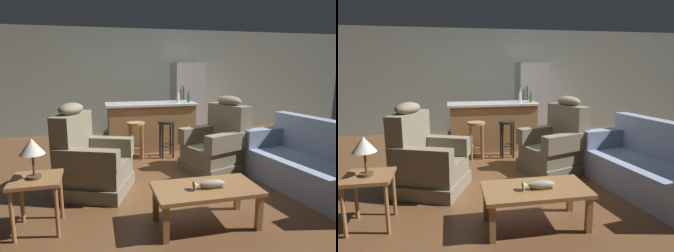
{
  "view_description": "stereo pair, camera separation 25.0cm",
  "coord_description": "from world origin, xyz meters",
  "views": [
    {
      "loc": [
        -1.1,
        -4.55,
        1.64
      ],
      "look_at": [
        -0.0,
        -0.1,
        0.75
      ],
      "focal_mm": 32.0,
      "sensor_mm": 36.0,
      "label": 1
    },
    {
      "loc": [
        -0.86,
        -4.6,
        1.64
      ],
      "look_at": [
        -0.0,
        -0.1,
        0.75
      ],
      "focal_mm": 32.0,
      "sensor_mm": 36.0,
      "label": 2
    }
  ],
  "objects": [
    {
      "name": "ground_plane",
      "position": [
        0.0,
        0.0,
        0.0
      ],
      "size": [
        12.0,
        12.0,
        0.0
      ],
      "color": "brown"
    },
    {
      "name": "back_wall",
      "position": [
        0.0,
        3.12,
        1.3
      ],
      "size": [
        12.0,
        0.05,
        2.6
      ],
      "color": "#939E93",
      "rests_on": "ground_plane"
    },
    {
      "name": "coffee_table",
      "position": [
        -0.01,
        -1.78,
        0.36
      ],
      "size": [
        1.1,
        0.6,
        0.42
      ],
      "color": "olive",
      "rests_on": "ground_plane"
    },
    {
      "name": "fish_figurine",
      "position": [
        0.01,
        -1.82,
        0.46
      ],
      "size": [
        0.34,
        0.1,
        0.1
      ],
      "color": "#4C3823",
      "rests_on": "coffee_table"
    },
    {
      "name": "couch",
      "position": [
        1.75,
        -1.24,
        0.34
      ],
      "size": [
        1.13,
        2.01,
        0.94
      ],
      "rotation": [
        0.0,
        0.0,
        3.3
      ],
      "color": "#8493B2",
      "rests_on": "ground_plane"
    },
    {
      "name": "recliner_near_lamp",
      "position": [
        -1.2,
        -0.6,
        0.42
      ],
      "size": [
        1.09,
        1.09,
        1.2
      ],
      "rotation": [
        0.0,
        0.0,
        -0.38
      ],
      "color": "#756B56",
      "rests_on": "ground_plane"
    },
    {
      "name": "recliner_near_island",
      "position": [
        0.81,
        -0.19,
        0.42
      ],
      "size": [
        1.07,
        1.07,
        1.2
      ],
      "rotation": [
        0.0,
        0.0,
        3.48
      ],
      "color": "#756B56",
      "rests_on": "ground_plane"
    },
    {
      "name": "end_table",
      "position": [
        -1.71,
        -1.47,
        0.46
      ],
      "size": [
        0.48,
        0.48,
        0.56
      ],
      "color": "olive",
      "rests_on": "ground_plane"
    },
    {
      "name": "table_lamp",
      "position": [
        -1.72,
        -1.48,
        0.87
      ],
      "size": [
        0.24,
        0.24,
        0.41
      ],
      "color": "#4C3823",
      "rests_on": "end_table"
    },
    {
      "name": "kitchen_island",
      "position": [
        0.0,
        1.35,
        0.48
      ],
      "size": [
        1.8,
        0.7,
        0.95
      ],
      "color": "#9E7042",
      "rests_on": "ground_plane"
    },
    {
      "name": "bar_stool_left",
      "position": [
        -0.4,
        0.72,
        0.47
      ],
      "size": [
        0.32,
        0.32,
        0.68
      ],
      "color": "#A87A47",
      "rests_on": "ground_plane"
    },
    {
      "name": "bar_stool_right",
      "position": [
        0.17,
        0.72,
        0.47
      ],
      "size": [
        0.32,
        0.32,
        0.68
      ],
      "color": "black",
      "rests_on": "ground_plane"
    },
    {
      "name": "refrigerator",
      "position": [
        1.14,
        2.55,
        0.88
      ],
      "size": [
        0.7,
        0.69,
        1.76
      ],
      "color": "#B7B7BC",
      "rests_on": "ground_plane"
    },
    {
      "name": "bottle_tall_green",
      "position": [
        0.56,
        1.32,
        1.06
      ],
      "size": [
        0.06,
        0.06,
        0.28
      ],
      "color": "silver",
      "rests_on": "kitchen_island"
    },
    {
      "name": "bottle_short_amber",
      "position": [
        0.78,
        1.31,
        1.04
      ],
      "size": [
        0.07,
        0.07,
        0.23
      ],
      "color": "#2D6B38",
      "rests_on": "kitchen_island"
    }
  ]
}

